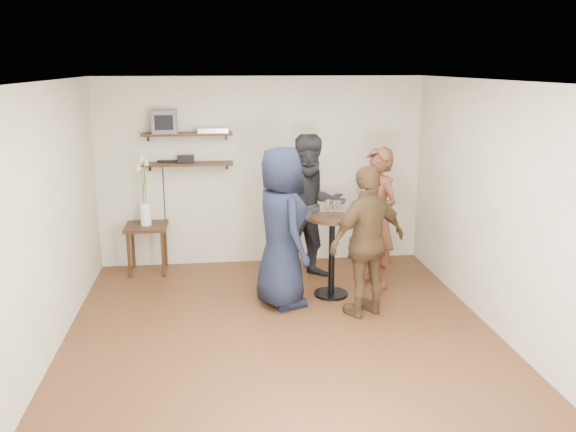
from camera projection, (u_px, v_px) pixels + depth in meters
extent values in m
cube|color=#402514|center=(282.00, 337.00, 6.38)|extent=(4.50, 5.00, 0.04)
cube|color=white|center=(281.00, 79.00, 5.74)|extent=(4.50, 5.00, 0.04)
cube|color=beige|center=(262.00, 171.00, 8.49)|extent=(4.50, 0.04, 2.60)
cube|color=beige|center=(329.00, 315.00, 3.64)|extent=(4.50, 0.04, 2.60)
cube|color=beige|center=(45.00, 221.00, 5.79)|extent=(0.04, 5.00, 2.60)
cube|color=beige|center=(498.00, 208.00, 6.33)|extent=(0.04, 5.00, 2.60)
cube|color=black|center=(187.00, 134.00, 8.10)|extent=(1.20, 0.25, 0.04)
cube|color=black|center=(188.00, 164.00, 8.19)|extent=(1.20, 0.25, 0.04)
cube|color=#59595B|center=(165.00, 122.00, 8.02)|extent=(0.32, 0.30, 0.30)
cube|color=silver|center=(213.00, 130.00, 8.13)|extent=(0.40, 0.24, 0.06)
cube|color=black|center=(186.00, 159.00, 8.17)|extent=(0.22, 0.10, 0.10)
cube|color=black|center=(169.00, 161.00, 8.20)|extent=(0.30, 0.05, 0.03)
cube|color=black|center=(146.00, 227.00, 8.15)|extent=(0.55, 0.55, 0.04)
cylinder|color=black|center=(129.00, 256.00, 8.00)|extent=(0.04, 0.04, 0.62)
cylinder|color=black|center=(163.00, 255.00, 8.05)|extent=(0.04, 0.04, 0.62)
cylinder|color=black|center=(133.00, 246.00, 8.42)|extent=(0.04, 0.04, 0.62)
cylinder|color=black|center=(165.00, 245.00, 8.47)|extent=(0.04, 0.04, 0.62)
cylinder|color=white|center=(146.00, 214.00, 8.11)|extent=(0.14, 0.14, 0.30)
cylinder|color=#367521|center=(143.00, 191.00, 8.03)|extent=(0.01, 0.07, 0.56)
cone|color=white|center=(138.00, 166.00, 7.95)|extent=(0.07, 0.09, 0.12)
cylinder|color=#367521|center=(145.00, 189.00, 8.04)|extent=(0.03, 0.06, 0.62)
cone|color=white|center=(146.00, 161.00, 7.97)|extent=(0.11, 0.12, 0.13)
cylinder|color=#367521|center=(144.00, 187.00, 8.01)|extent=(0.10, 0.09, 0.67)
cone|color=white|center=(142.00, 157.00, 7.88)|extent=(0.13, 0.13, 0.13)
cylinder|color=black|center=(332.00, 219.00, 7.24)|extent=(0.54, 0.54, 0.04)
cylinder|color=black|center=(332.00, 257.00, 7.36)|extent=(0.07, 0.07, 0.92)
cylinder|color=black|center=(331.00, 294.00, 7.47)|extent=(0.42, 0.42, 0.03)
cylinder|color=silver|center=(328.00, 218.00, 7.19)|extent=(0.06, 0.06, 0.00)
cylinder|color=silver|center=(328.00, 214.00, 7.18)|extent=(0.01, 0.01, 0.09)
cylinder|color=silver|center=(328.00, 205.00, 7.15)|extent=(0.07, 0.07, 0.11)
cylinder|color=#E0BC5C|center=(328.00, 207.00, 7.16)|extent=(0.06, 0.06, 0.06)
cylinder|color=silver|center=(338.00, 217.00, 7.22)|extent=(0.06, 0.06, 0.00)
cylinder|color=silver|center=(339.00, 213.00, 7.21)|extent=(0.01, 0.01, 0.09)
cylinder|color=silver|center=(339.00, 205.00, 7.19)|extent=(0.07, 0.07, 0.11)
cylinder|color=#E0BC5C|center=(339.00, 207.00, 7.19)|extent=(0.06, 0.06, 0.06)
cylinder|color=silver|center=(329.00, 216.00, 7.29)|extent=(0.06, 0.06, 0.00)
cylinder|color=silver|center=(329.00, 212.00, 7.28)|extent=(0.01, 0.01, 0.08)
cylinder|color=silver|center=(329.00, 204.00, 7.25)|extent=(0.06, 0.06, 0.10)
cylinder|color=#E0BC5C|center=(329.00, 206.00, 7.26)|extent=(0.06, 0.06, 0.06)
cylinder|color=silver|center=(335.00, 217.00, 7.24)|extent=(0.06, 0.06, 0.00)
cylinder|color=silver|center=(335.00, 213.00, 7.23)|extent=(0.01, 0.01, 0.09)
cylinder|color=silver|center=(335.00, 205.00, 7.21)|extent=(0.07, 0.07, 0.11)
cylinder|color=#E0BC5C|center=(335.00, 207.00, 7.21)|extent=(0.06, 0.06, 0.06)
imported|color=#A6132C|center=(377.00, 218.00, 7.58)|extent=(0.64, 0.76, 1.78)
imported|color=black|center=(312.00, 208.00, 7.85)|extent=(1.06, 0.90, 1.90)
imported|color=black|center=(281.00, 228.00, 6.98)|extent=(0.84, 1.05, 1.87)
imported|color=#47331E|center=(368.00, 242.00, 6.72)|extent=(1.08, 0.79, 1.70)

